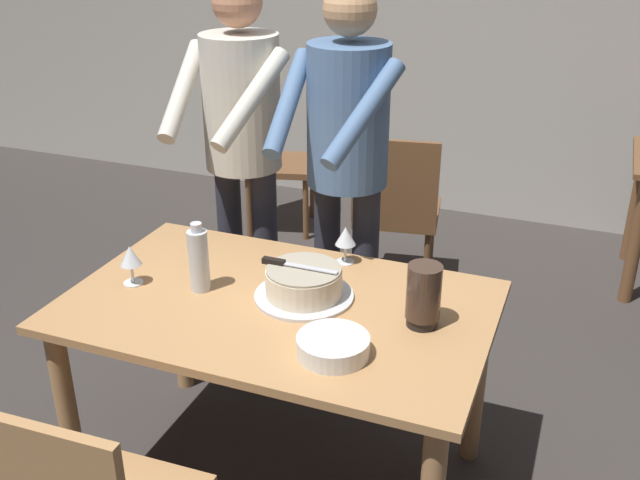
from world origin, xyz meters
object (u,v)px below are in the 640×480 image
object	(u,v)px
wine_glass_near	(130,257)
water_bottle	(199,260)
plate_stack	(333,346)
main_dining_table	(278,332)
cake_on_platter	(304,284)
person_standing_beside	(242,138)
background_chair_1	(269,155)
wine_glass_far	(346,237)
person_cutting_cake	(346,153)
background_chair_0	(397,207)
hurricane_lamp	(424,295)
cake_knife	(284,263)

from	to	relation	value
wine_glass_near	water_bottle	bearing A→B (deg)	11.41
plate_stack	main_dining_table	bearing A→B (deg)	141.75
cake_on_platter	water_bottle	xyz separation A→B (m)	(-0.36, -0.08, 0.06)
water_bottle	person_standing_beside	bearing A→B (deg)	104.23
main_dining_table	cake_on_platter	distance (m)	0.19
main_dining_table	background_chair_1	bearing A→B (deg)	115.87
main_dining_table	wine_glass_far	distance (m)	0.44
wine_glass_far	person_cutting_cake	world-z (taller)	person_cutting_cake
wine_glass_far	person_standing_beside	xyz separation A→B (m)	(-0.57, 0.32, 0.22)
background_chair_0	background_chair_1	xyz separation A→B (m)	(-1.00, 0.55, 0.00)
person_cutting_cake	person_standing_beside	bearing A→B (deg)	176.38
hurricane_lamp	cake_on_platter	bearing A→B (deg)	176.13
cake_on_platter	background_chair_1	distance (m)	2.34
water_bottle	person_standing_beside	xyz separation A→B (m)	(-0.18, 0.69, 0.21)
hurricane_lamp	background_chair_1	world-z (taller)	hurricane_lamp
plate_stack	wine_glass_near	world-z (taller)	wine_glass_near
plate_stack	wine_glass_near	bearing A→B (deg)	168.70
wine_glass_near	person_standing_beside	world-z (taller)	person_standing_beside
cake_on_platter	wine_glass_far	size ratio (longest dim) A/B	2.36
cake_knife	water_bottle	size ratio (longest dim) A/B	1.08
person_standing_beside	background_chair_1	size ratio (longest dim) A/B	1.91
cake_knife	plate_stack	size ratio (longest dim) A/B	1.23
plate_stack	person_standing_beside	bearing A→B (deg)	129.45
main_dining_table	cake_on_platter	world-z (taller)	cake_on_platter
background_chair_0	background_chair_1	bearing A→B (deg)	151.39
cake_on_platter	person_standing_beside	size ratio (longest dim) A/B	0.20
wine_glass_far	background_chair_1	world-z (taller)	background_chair_1
cake_on_platter	water_bottle	bearing A→B (deg)	-167.69
wine_glass_far	person_cutting_cake	bearing A→B (deg)	109.43
main_dining_table	wine_glass_near	world-z (taller)	wine_glass_near
background_chair_0	background_chair_1	world-z (taller)	same
plate_stack	background_chair_1	bearing A→B (deg)	119.24
cake_knife	wine_glass_far	xyz separation A→B (m)	(0.11, 0.30, -0.01)
plate_stack	person_standing_beside	size ratio (longest dim) A/B	0.13
main_dining_table	water_bottle	world-z (taller)	water_bottle
wine_glass_far	background_chair_0	size ratio (longest dim) A/B	0.16
wine_glass_near	wine_glass_far	xyz separation A→B (m)	(0.64, 0.43, 0.00)
main_dining_table	person_cutting_cake	xyz separation A→B (m)	(0.01, 0.65, 0.44)
plate_stack	person_cutting_cake	world-z (taller)	person_cutting_cake
main_dining_table	water_bottle	distance (m)	0.37
background_chair_0	wine_glass_near	bearing A→B (deg)	-107.48
background_chair_1	person_standing_beside	bearing A→B (deg)	-68.56
wine_glass_far	background_chair_1	xyz separation A→B (m)	(-1.13, 1.74, -0.36)
cake_on_platter	person_cutting_cake	xyz separation A→B (m)	(-0.06, 0.59, 0.27)
water_bottle	wine_glass_near	bearing A→B (deg)	-168.59
cake_knife	hurricane_lamp	world-z (taller)	hurricane_lamp
cake_on_platter	wine_glass_near	bearing A→B (deg)	-168.06
cake_knife	background_chair_0	xyz separation A→B (m)	(-0.02, 1.50, -0.37)
main_dining_table	cake_on_platter	xyz separation A→B (m)	(0.07, 0.07, 0.17)
wine_glass_far	background_chair_1	size ratio (longest dim) A/B	0.16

